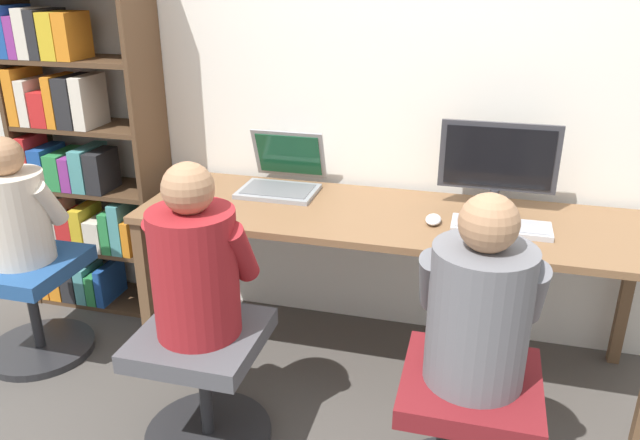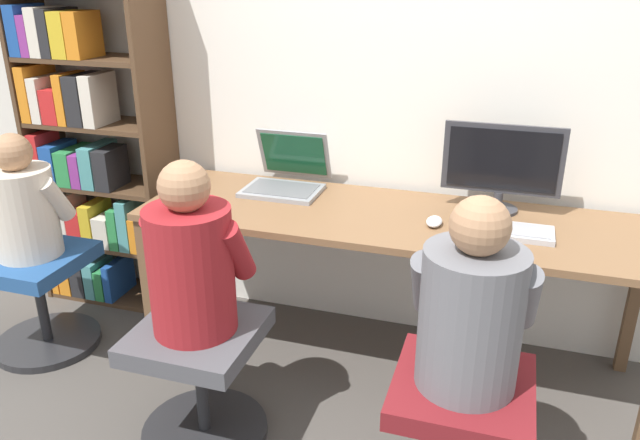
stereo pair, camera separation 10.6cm
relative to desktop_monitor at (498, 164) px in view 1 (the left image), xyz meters
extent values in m
plane|color=#4C4742|center=(-0.42, -0.52, -0.95)|extent=(14.00, 14.00, 0.00)
cube|color=white|center=(-0.42, 0.21, 0.35)|extent=(10.00, 0.05, 2.60)
cube|color=brown|center=(-0.42, -0.19, -0.22)|extent=(2.16, 0.66, 0.03)
cube|color=brown|center=(-1.46, -0.48, -0.59)|extent=(0.05, 0.05, 0.72)
cube|color=brown|center=(-1.46, 0.10, -0.59)|extent=(0.05, 0.05, 0.72)
cube|color=brown|center=(0.62, 0.10, -0.59)|extent=(0.05, 0.05, 0.72)
cylinder|color=#333338|center=(0.00, 0.00, -0.19)|extent=(0.17, 0.17, 0.01)
cylinder|color=#333338|center=(0.00, 0.00, -0.15)|extent=(0.04, 0.04, 0.07)
cube|color=#333338|center=(0.00, 0.00, 0.03)|extent=(0.49, 0.02, 0.29)
cube|color=black|center=(0.00, -0.01, 0.03)|extent=(0.44, 0.01, 0.25)
cube|color=gray|center=(-0.97, -0.07, -0.19)|extent=(0.35, 0.26, 0.02)
cube|color=slate|center=(-0.97, -0.07, -0.18)|extent=(0.31, 0.20, 0.00)
cube|color=gray|center=(-0.97, 0.11, -0.06)|extent=(0.35, 0.10, 0.24)
cube|color=#144C2D|center=(-0.97, 0.10, -0.06)|extent=(0.31, 0.08, 0.21)
cube|color=#B2B2B7|center=(0.03, -0.24, -0.19)|extent=(0.39, 0.17, 0.02)
cube|color=#97979C|center=(0.03, -0.24, -0.18)|extent=(0.36, 0.13, 0.00)
ellipsoid|color=silver|center=(-0.24, -0.24, -0.19)|extent=(0.06, 0.11, 0.03)
cube|color=maroon|center=(-0.03, -0.90, -0.49)|extent=(0.44, 0.46, 0.07)
cylinder|color=#262628|center=(-1.00, -0.87, -0.94)|extent=(0.49, 0.49, 0.04)
cylinder|color=#262628|center=(-1.00, -0.87, -0.72)|extent=(0.05, 0.05, 0.39)
cube|color=#4C4C51|center=(-1.00, -0.87, -0.49)|extent=(0.44, 0.46, 0.07)
cylinder|color=slate|center=(-0.03, -0.90, -0.23)|extent=(0.32, 0.32, 0.46)
sphere|color=#A87A56|center=(-0.03, -0.90, 0.08)|extent=(0.18, 0.18, 0.18)
cylinder|color=slate|center=(-0.18, -0.83, -0.16)|extent=(0.09, 0.21, 0.26)
cylinder|color=slate|center=(0.12, -0.83, -0.16)|extent=(0.09, 0.21, 0.26)
cylinder|color=maroon|center=(-1.00, -0.87, -0.22)|extent=(0.31, 0.31, 0.47)
sphere|color=#A87A56|center=(-1.00, -0.87, 0.09)|extent=(0.18, 0.18, 0.18)
cylinder|color=maroon|center=(-1.15, -0.80, -0.16)|extent=(0.09, 0.21, 0.27)
cylinder|color=maroon|center=(-0.86, -0.80, -0.16)|extent=(0.09, 0.21, 0.27)
cube|color=#513823|center=(-2.35, 0.02, 0.03)|extent=(0.02, 0.32, 1.97)
cube|color=#513823|center=(-1.65, 0.02, 0.03)|extent=(0.02, 0.32, 1.97)
cube|color=#513823|center=(-2.00, 0.02, -0.94)|extent=(0.68, 0.30, 0.02)
cube|color=#513823|center=(-2.00, 0.02, -0.62)|extent=(0.68, 0.30, 0.02)
cube|color=#513823|center=(-2.00, 0.02, -0.29)|extent=(0.68, 0.30, 0.02)
cube|color=#513823|center=(-2.00, 0.02, 0.03)|extent=(0.68, 0.30, 0.02)
cube|color=#513823|center=(-2.00, 0.02, 0.36)|extent=(0.68, 0.30, 0.02)
cube|color=orange|center=(-2.31, -0.01, -0.80)|extent=(0.04, 0.26, 0.25)
cube|color=orange|center=(-2.25, -0.04, -0.80)|extent=(0.07, 0.18, 0.25)
cube|color=#262628|center=(-2.17, -0.03, -0.82)|extent=(0.08, 0.22, 0.22)
cube|color=teal|center=(-2.09, -0.03, -0.83)|extent=(0.06, 0.20, 0.20)
cube|color=#2D8C47|center=(-2.02, -0.04, -0.84)|extent=(0.05, 0.18, 0.17)
cube|color=#1E4C9E|center=(-1.97, -0.02, -0.82)|extent=(0.04, 0.24, 0.21)
cube|color=#1E4C9E|center=(-2.30, -0.04, -0.49)|extent=(0.07, 0.18, 0.22)
cube|color=silver|center=(-2.22, -0.03, -0.48)|extent=(0.08, 0.20, 0.26)
cube|color=red|center=(-2.13, -0.03, -0.52)|extent=(0.09, 0.21, 0.18)
cube|color=gold|center=(-2.05, -0.03, -0.49)|extent=(0.06, 0.21, 0.22)
cube|color=silver|center=(-1.96, -0.01, -0.52)|extent=(0.09, 0.26, 0.17)
cube|color=#2D8C47|center=(-1.89, -0.01, -0.50)|extent=(0.05, 0.24, 0.22)
cube|color=teal|center=(-1.82, -0.03, -0.47)|extent=(0.06, 0.20, 0.27)
cube|color=orange|center=(-1.77, -0.01, -0.51)|extent=(0.04, 0.26, 0.18)
cube|color=red|center=(-2.30, -0.04, -0.15)|extent=(0.06, 0.18, 0.26)
cube|color=#1E4C9E|center=(-2.23, -0.03, -0.18)|extent=(0.08, 0.21, 0.20)
cube|color=#2D8C47|center=(-2.14, -0.01, -0.19)|extent=(0.08, 0.24, 0.18)
cube|color=#8C338C|center=(-2.07, -0.02, -0.19)|extent=(0.06, 0.23, 0.17)
cube|color=teal|center=(-2.00, -0.01, -0.17)|extent=(0.07, 0.24, 0.21)
cube|color=#262628|center=(-1.91, -0.04, -0.18)|extent=(0.08, 0.19, 0.21)
cube|color=orange|center=(-2.30, -0.01, 0.18)|extent=(0.06, 0.24, 0.27)
cube|color=silver|center=(-2.24, -0.01, 0.16)|extent=(0.05, 0.24, 0.22)
cube|color=red|center=(-2.16, -0.03, 0.13)|extent=(0.09, 0.20, 0.17)
cube|color=orange|center=(-2.09, -0.03, 0.17)|extent=(0.05, 0.20, 0.25)
cube|color=#262628|center=(-2.02, -0.01, 0.17)|extent=(0.09, 0.24, 0.24)
cube|color=silver|center=(-1.93, -0.03, 0.17)|extent=(0.06, 0.22, 0.25)
cube|color=#1E4C9E|center=(-2.30, -0.02, 0.49)|extent=(0.07, 0.22, 0.24)
cube|color=#8C338C|center=(-2.24, -0.03, 0.47)|extent=(0.05, 0.21, 0.19)
cube|color=silver|center=(-2.18, -0.03, 0.48)|extent=(0.06, 0.21, 0.23)
cube|color=#262628|center=(-2.12, -0.01, 0.48)|extent=(0.06, 0.25, 0.22)
cube|color=gold|center=(-2.05, -0.03, 0.48)|extent=(0.08, 0.20, 0.21)
cube|color=orange|center=(-1.96, -0.04, 0.48)|extent=(0.07, 0.20, 0.21)
cylinder|color=#262628|center=(-2.03, -0.53, -0.94)|extent=(0.49, 0.49, 0.04)
cylinder|color=#262628|center=(-2.03, -0.53, -0.72)|extent=(0.05, 0.05, 0.39)
cube|color=#234C84|center=(-2.03, -0.53, -0.49)|extent=(0.44, 0.46, 0.07)
cylinder|color=beige|center=(-2.03, -0.53, -0.25)|extent=(0.29, 0.29, 0.41)
sphere|color=#A87A56|center=(-2.03, -0.53, 0.03)|extent=(0.17, 0.17, 0.17)
cylinder|color=beige|center=(-1.90, -0.47, -0.19)|extent=(0.08, 0.19, 0.23)
camera|label=1|loc=(-0.07, -2.65, 0.78)|focal=35.00mm
camera|label=2|loc=(0.03, -2.62, 0.78)|focal=35.00mm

